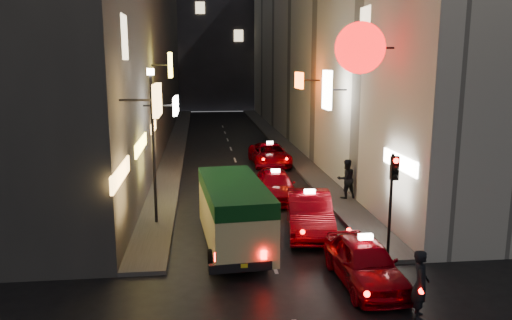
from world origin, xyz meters
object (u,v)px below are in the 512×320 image
object	(u,v)px
taxi_near	(365,258)
lamp_post	(153,136)
minibus	(234,207)
pedestrian_crossing	(421,280)
traffic_light	(393,183)

from	to	relation	value
taxi_near	lamp_post	world-z (taller)	lamp_post
minibus	taxi_near	size ratio (longest dim) A/B	1.12
pedestrian_crossing	minibus	bearing A→B (deg)	56.54
taxi_near	lamp_post	distance (m)	9.65
traffic_light	taxi_near	bearing A→B (deg)	-130.07
minibus	lamp_post	world-z (taller)	lamp_post
taxi_near	traffic_light	world-z (taller)	traffic_light
pedestrian_crossing	lamp_post	distance (m)	11.59
taxi_near	pedestrian_crossing	world-z (taller)	pedestrian_crossing
traffic_light	lamp_post	xyz separation A→B (m)	(-8.20, 4.53, 1.04)
taxi_near	pedestrian_crossing	size ratio (longest dim) A/B	2.47
pedestrian_crossing	traffic_light	distance (m)	4.28
pedestrian_crossing	traffic_light	world-z (taller)	traffic_light
minibus	taxi_near	distance (m)	5.04
traffic_light	lamp_post	distance (m)	9.42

